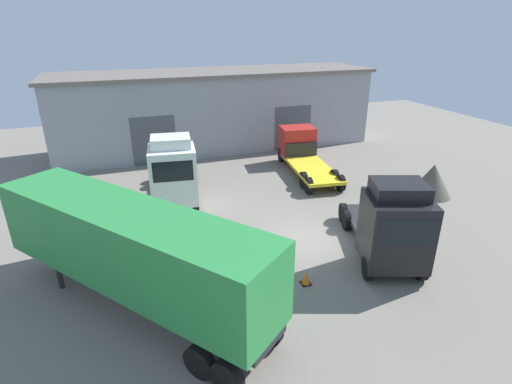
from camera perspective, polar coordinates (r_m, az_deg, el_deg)
The scene contains 8 objects.
ground_plane at distance 19.84m, azimuth 7.32°, elevation -6.67°, with size 60.00×60.00×0.00m, color slate.
warehouse_building at distance 33.97m, azimuth -5.66°, elevation 11.65°, with size 25.83×6.66×6.25m.
tractor_unit_white at distance 22.99m, azimuth -11.71°, elevation 2.64°, with size 3.28×6.33×4.13m.
container_trailer_green at distance 14.54m, azimuth -17.38°, elevation -7.69°, with size 8.92×10.65×4.08m.
flatbed_truck_red at distance 29.09m, azimuth 6.51°, elevation 5.98°, with size 3.39×7.72×2.73m.
tractor_unit_black at distance 17.82m, azimuth 18.78°, elevation -4.64°, with size 4.53×6.81×3.96m.
gravel_pile at distance 26.43m, azimuth 23.88°, elevation 1.58°, with size 2.42×2.42×1.98m.
traffic_cone at distance 16.59m, azimuth 7.15°, elevation -12.17°, with size 0.40×0.40×0.55m.
Camera 1 is at (-8.16, -15.23, 9.76)m, focal length 28.00 mm.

